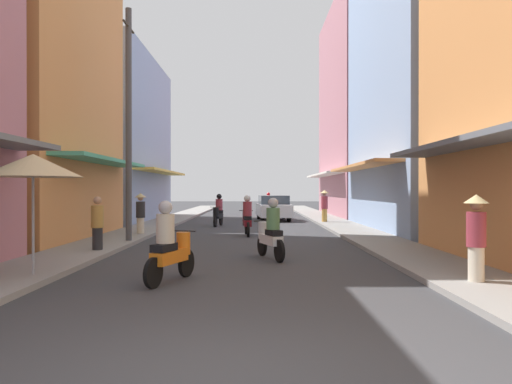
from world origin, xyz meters
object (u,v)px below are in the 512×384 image
(motorbike_white, at_px, (269,232))
(pedestrian_far, at_px, (323,205))
(pedestrian_foreground, at_px, (474,235))
(motorbike_maroon, at_px, (245,217))
(parked_car, at_px, (272,208))
(motorbike_orange, at_px, (168,246))
(motorbike_blue, at_px, (267,204))
(pedestrian_crossing, at_px, (96,225))
(motorbike_black, at_px, (217,212))
(pedestrian_midway, at_px, (139,212))
(utility_pole, at_px, (127,124))
(vendor_umbrella, at_px, (31,166))

(motorbike_white, distance_m, pedestrian_far, 13.10)
(motorbike_white, bearing_deg, pedestrian_foreground, -45.08)
(motorbike_maroon, height_order, parked_car, motorbike_maroon)
(motorbike_white, bearing_deg, parked_car, 87.70)
(motorbike_orange, xyz_separation_m, motorbike_maroon, (1.30, 9.50, 0.00))
(motorbike_maroon, relative_size, pedestrian_far, 1.02)
(motorbike_blue, xyz_separation_m, parked_car, (0.04, -8.40, 0.04))
(motorbike_blue, xyz_separation_m, pedestrian_crossing, (-5.37, -23.06, 0.09))
(pedestrian_far, bearing_deg, motorbike_black, -165.32)
(motorbike_blue, height_order, pedestrian_far, pedestrian_far)
(motorbike_white, height_order, pedestrian_midway, pedestrian_midway)
(motorbike_blue, relative_size, pedestrian_far, 1.01)
(motorbike_black, relative_size, utility_pole, 0.23)
(pedestrian_midway, bearing_deg, pedestrian_foreground, -48.79)
(motorbike_maroon, bearing_deg, parked_car, 81.70)
(motorbike_black, distance_m, pedestrian_crossing, 10.60)
(pedestrian_midway, bearing_deg, motorbike_maroon, 5.91)
(motorbike_white, xyz_separation_m, parked_car, (0.63, 15.66, 0.04))
(pedestrian_midway, height_order, pedestrian_far, pedestrian_far)
(motorbike_white, distance_m, utility_pole, 6.53)
(utility_pole, bearing_deg, motorbike_black, 73.65)
(parked_car, bearing_deg, vendor_umbrella, -106.15)
(motorbike_white, bearing_deg, pedestrian_midway, 128.72)
(motorbike_white, relative_size, pedestrian_crossing, 1.09)
(pedestrian_far, bearing_deg, pedestrian_midway, -139.66)
(vendor_umbrella, bearing_deg, pedestrian_foreground, -4.83)
(pedestrian_far, relative_size, utility_pole, 0.23)
(parked_car, bearing_deg, motorbike_blue, 90.29)
(motorbike_blue, distance_m, pedestrian_crossing, 23.68)
(pedestrian_crossing, relative_size, utility_pole, 0.21)
(parked_car, bearing_deg, utility_pole, -112.86)
(parked_car, distance_m, pedestrian_midway, 11.11)
(motorbike_blue, bearing_deg, pedestrian_crossing, -103.10)
(motorbike_maroon, xyz_separation_m, utility_pole, (-3.82, -2.97, 3.23))
(motorbike_black, height_order, vendor_umbrella, vendor_umbrella)
(motorbike_blue, bearing_deg, pedestrian_midway, -106.47)
(motorbike_black, distance_m, vendor_umbrella, 14.52)
(motorbike_maroon, height_order, pedestrian_midway, pedestrian_midway)
(pedestrian_crossing, height_order, pedestrian_far, pedestrian_far)
(motorbike_maroon, xyz_separation_m, pedestrian_crossing, (-4.05, -5.37, 0.09))
(motorbike_white, distance_m, parked_car, 15.67)
(motorbike_orange, height_order, motorbike_maroon, same)
(motorbike_blue, bearing_deg, motorbike_black, -102.43)
(pedestrian_midway, xyz_separation_m, utility_pole, (0.23, -2.56, 3.00))
(pedestrian_foreground, bearing_deg, parked_car, 98.82)
(motorbike_maroon, distance_m, pedestrian_foreground, 10.91)
(parked_car, relative_size, utility_pole, 0.55)
(motorbike_black, relative_size, parked_car, 0.43)
(motorbike_orange, distance_m, parked_car, 18.98)
(utility_pole, bearing_deg, motorbike_white, -36.76)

